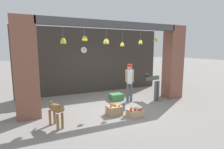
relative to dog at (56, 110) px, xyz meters
name	(u,v)px	position (x,y,z in m)	size (l,w,h in m)	color
ground_plane	(116,107)	(2.23, 0.81, -0.49)	(60.00, 60.00, 0.00)	gray
shop_back_wall	(94,61)	(2.23, 3.42, 1.07)	(7.17, 0.12, 3.14)	#38332D
shop_pillar_left	(26,69)	(-0.71, 1.11, 1.07)	(0.70, 0.60, 3.14)	brown
shop_pillar_right	(173,62)	(5.16, 1.11, 1.07)	(0.70, 0.60, 3.14)	brown
storefront_awning	(115,26)	(2.21, 0.93, 2.48)	(5.27, 0.31, 0.90)	#4C4C51
dog	(56,110)	(0.00, 0.00, 0.00)	(0.44, 0.82, 0.72)	olive
shopkeeper	(130,80)	(3.03, 1.24, 0.41)	(0.32, 0.29, 1.55)	#56565B
worker_stooping	(153,83)	(4.10, 1.10, 0.24)	(0.29, 0.84, 1.10)	#56565B
fruit_crate_oranges	(114,110)	(1.86, 0.19, -0.34)	(0.48, 0.37, 0.36)	tan
fruit_crate_apples	(135,113)	(2.41, -0.19, -0.38)	(0.45, 0.41, 0.28)	tan
produce_box_green	(116,97)	(2.64, 1.68, -0.36)	(0.53, 0.43, 0.27)	#42844C
water_bottle	(124,108)	(2.32, 0.38, -0.38)	(0.07, 0.07, 0.24)	#2D60AD
wall_clock	(84,50)	(1.72, 3.34, 1.61)	(0.31, 0.03, 0.31)	black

